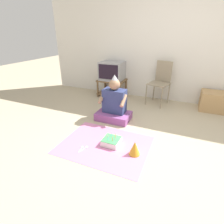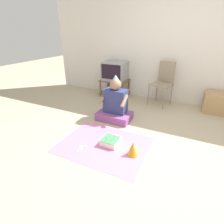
{
  "view_description": "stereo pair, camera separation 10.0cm",
  "coord_description": "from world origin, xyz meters",
  "px_view_note": "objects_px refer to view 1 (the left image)",
  "views": [
    {
      "loc": [
        0.26,
        -2.12,
        1.53
      ],
      "look_at": [
        -0.73,
        0.2,
        0.35
      ],
      "focal_mm": 28.0,
      "sensor_mm": 36.0,
      "label": 1
    },
    {
      "loc": [
        0.35,
        -2.08,
        1.53
      ],
      "look_at": [
        -0.73,
        0.2,
        0.35
      ],
      "focal_mm": 28.0,
      "sensor_mm": 36.0,
      "label": 2
    }
  ],
  "objects_px": {
    "cardboard_box_stack": "(214,101)",
    "party_hat_blue": "(135,148)",
    "tv": "(112,71)",
    "person_seated": "(114,105)",
    "birthday_cake": "(111,141)",
    "folding_chair": "(161,80)"
  },
  "relations": [
    {
      "from": "cardboard_box_stack",
      "to": "party_hat_blue",
      "type": "bearing_deg",
      "value": -117.96
    },
    {
      "from": "tv",
      "to": "cardboard_box_stack",
      "type": "height_order",
      "value": "tv"
    },
    {
      "from": "tv",
      "to": "person_seated",
      "type": "height_order",
      "value": "tv"
    },
    {
      "from": "birthday_cake",
      "to": "party_hat_blue",
      "type": "xyz_separation_m",
      "value": [
        0.38,
        -0.09,
        0.05
      ]
    },
    {
      "from": "cardboard_box_stack",
      "to": "person_seated",
      "type": "relative_size",
      "value": 0.64
    },
    {
      "from": "cardboard_box_stack",
      "to": "birthday_cake",
      "type": "distance_m",
      "value": 2.47
    },
    {
      "from": "person_seated",
      "to": "cardboard_box_stack",
      "type": "bearing_deg",
      "value": 34.16
    },
    {
      "from": "folding_chair",
      "to": "birthday_cake",
      "type": "xyz_separation_m",
      "value": [
        -0.35,
        -1.93,
        -0.49
      ]
    },
    {
      "from": "tv",
      "to": "folding_chair",
      "type": "bearing_deg",
      "value": -1.98
    },
    {
      "from": "cardboard_box_stack",
      "to": "tv",
      "type": "bearing_deg",
      "value": 179.93
    },
    {
      "from": "cardboard_box_stack",
      "to": "birthday_cake",
      "type": "bearing_deg",
      "value": -126.78
    },
    {
      "from": "cardboard_box_stack",
      "to": "party_hat_blue",
      "type": "relative_size",
      "value": 2.71
    },
    {
      "from": "tv",
      "to": "birthday_cake",
      "type": "bearing_deg",
      "value": -67.04
    },
    {
      "from": "person_seated",
      "to": "party_hat_blue",
      "type": "xyz_separation_m",
      "value": [
        0.66,
        -0.87,
        -0.17
      ]
    },
    {
      "from": "tv",
      "to": "cardboard_box_stack",
      "type": "bearing_deg",
      "value": -0.07
    },
    {
      "from": "cardboard_box_stack",
      "to": "person_seated",
      "type": "xyz_separation_m",
      "value": [
        -1.76,
        -1.19,
        0.08
      ]
    },
    {
      "from": "person_seated",
      "to": "birthday_cake",
      "type": "relative_size",
      "value": 3.47
    },
    {
      "from": "tv",
      "to": "party_hat_blue",
      "type": "relative_size",
      "value": 2.77
    },
    {
      "from": "birthday_cake",
      "to": "party_hat_blue",
      "type": "relative_size",
      "value": 1.23
    },
    {
      "from": "person_seated",
      "to": "party_hat_blue",
      "type": "bearing_deg",
      "value": -52.7
    },
    {
      "from": "tv",
      "to": "birthday_cake",
      "type": "height_order",
      "value": "tv"
    },
    {
      "from": "folding_chair",
      "to": "party_hat_blue",
      "type": "height_order",
      "value": "folding_chair"
    }
  ]
}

